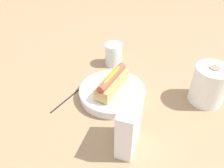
# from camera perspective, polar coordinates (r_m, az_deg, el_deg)

# --- Properties ---
(ground_plane) EXTENTS (2.40, 2.40, 0.00)m
(ground_plane) POSITION_cam_1_polar(r_m,az_deg,el_deg) (0.78, -1.11, -3.86)
(ground_plane) COLOR #9E7A56
(serving_bowl) EXTENTS (0.23, 0.23, 0.03)m
(serving_bowl) POSITION_cam_1_polar(r_m,az_deg,el_deg) (0.78, 0.00, -2.06)
(serving_bowl) COLOR white
(serving_bowl) RESTS_ON ground_plane
(hotdog_front) EXTENTS (0.16, 0.09, 0.06)m
(hotdog_front) POSITION_cam_1_polar(r_m,az_deg,el_deg) (0.75, 0.00, 0.47)
(hotdog_front) COLOR tan
(hotdog_front) RESTS_ON serving_bowl
(water_glass) EXTENTS (0.07, 0.07, 0.09)m
(water_glass) POSITION_cam_1_polar(r_m,az_deg,el_deg) (0.93, 0.35, 7.34)
(water_glass) COLOR white
(water_glass) RESTS_ON ground_plane
(paper_towel_roll) EXTENTS (0.11, 0.11, 0.13)m
(paper_towel_roll) POSITION_cam_1_polar(r_m,az_deg,el_deg) (0.80, 23.16, -0.20)
(paper_towel_roll) COLOR white
(paper_towel_roll) RESTS_ON ground_plane
(napkin_box) EXTENTS (0.11, 0.06, 0.15)m
(napkin_box) POSITION_cam_1_polar(r_m,az_deg,el_deg) (0.60, 4.28, -10.47)
(napkin_box) COLOR white
(napkin_box) RESTS_ON ground_plane
(chopstick_near) EXTENTS (0.21, 0.09, 0.01)m
(chopstick_near) POSITION_cam_1_polar(r_m,az_deg,el_deg) (0.81, -9.67, -2.46)
(chopstick_near) COLOR black
(chopstick_near) RESTS_ON ground_plane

